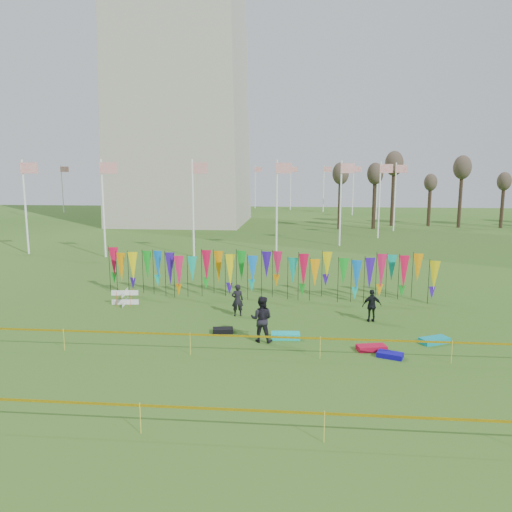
# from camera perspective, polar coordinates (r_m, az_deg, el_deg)

# --- Properties ---
(ground) EXTENTS (160.00, 160.00, 0.00)m
(ground) POSITION_cam_1_polar(r_m,az_deg,el_deg) (20.85, -1.14, -10.13)
(ground) COLOR #2E5718
(ground) RESTS_ON ground
(flagpole_ring) EXTENTS (57.40, 56.16, 8.00)m
(flagpole_ring) POSITION_cam_1_polar(r_m,az_deg,el_deg) (69.47, -8.26, 7.09)
(flagpole_ring) COLOR white
(flagpole_ring) RESTS_ON ground
(banner_row) EXTENTS (18.64, 0.64, 2.51)m
(banner_row) POSITION_cam_1_polar(r_m,az_deg,el_deg) (27.91, 1.22, -1.54)
(banner_row) COLOR black
(banner_row) RESTS_ON ground
(caution_tape_near) EXTENTS (26.00, 0.02, 0.90)m
(caution_tape_near) POSITION_cam_1_polar(r_m,az_deg,el_deg) (19.41, -2.24, -9.23)
(caution_tape_near) COLOR #FFC705
(caution_tape_near) RESTS_ON ground
(caution_tape_far) EXTENTS (26.00, 0.02, 0.90)m
(caution_tape_far) POSITION_cam_1_polar(r_m,az_deg,el_deg) (13.99, -5.57, -17.10)
(caution_tape_far) COLOR #FFC705
(caution_tape_far) RESTS_ON ground
(box_kite) EXTENTS (0.73, 0.73, 0.81)m
(box_kite) POSITION_cam_1_polar(r_m,az_deg,el_deg) (27.59, -14.75, -4.60)
(box_kite) COLOR red
(box_kite) RESTS_ON ground
(person_left) EXTENTS (0.67, 0.55, 1.60)m
(person_left) POSITION_cam_1_polar(r_m,az_deg,el_deg) (24.62, -2.14, -5.06)
(person_left) COLOR black
(person_left) RESTS_ON ground
(person_mid) EXTENTS (1.01, 0.69, 1.95)m
(person_mid) POSITION_cam_1_polar(r_m,az_deg,el_deg) (20.96, 0.63, -7.21)
(person_mid) COLOR black
(person_mid) RESTS_ON ground
(person_right) EXTENTS (0.98, 0.64, 1.56)m
(person_right) POSITION_cam_1_polar(r_m,az_deg,el_deg) (24.31, 13.11, -5.56)
(person_right) COLOR black
(person_right) RESTS_ON ground
(kite_bag_turquoise) EXTENTS (1.26, 0.68, 0.24)m
(kite_bag_turquoise) POSITION_cam_1_polar(r_m,az_deg,el_deg) (21.60, 3.39, -9.09)
(kite_bag_turquoise) COLOR #0DD0C2
(kite_bag_turquoise) RESTS_ON ground
(kite_bag_blue) EXTENTS (1.07, 0.81, 0.20)m
(kite_bag_blue) POSITION_cam_1_polar(r_m,az_deg,el_deg) (20.18, 15.08, -10.86)
(kite_bag_blue) COLOR #1209A1
(kite_bag_blue) RESTS_ON ground
(kite_bag_red) EXTENTS (1.24, 0.77, 0.21)m
(kite_bag_red) POSITION_cam_1_polar(r_m,az_deg,el_deg) (20.74, 13.06, -10.19)
(kite_bag_red) COLOR #B90C2C
(kite_bag_red) RESTS_ON ground
(kite_bag_black) EXTENTS (0.96, 0.66, 0.21)m
(kite_bag_black) POSITION_cam_1_polar(r_m,az_deg,el_deg) (22.36, -3.81, -8.48)
(kite_bag_black) COLOR black
(kite_bag_black) RESTS_ON ground
(kite_bag_teal) EXTENTS (1.34, 1.05, 0.23)m
(kite_bag_teal) POSITION_cam_1_polar(r_m,az_deg,el_deg) (22.31, 19.72, -9.06)
(kite_bag_teal) COLOR #0B99A5
(kite_bag_teal) RESTS_ON ground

